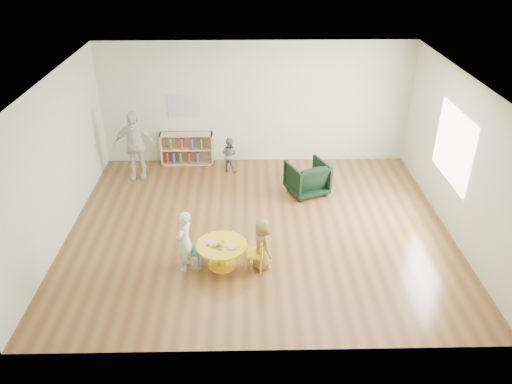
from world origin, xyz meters
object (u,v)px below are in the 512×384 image
child_right (262,244)px  toddler (229,154)px  activity_table (222,251)px  kid_chair_left (190,248)px  adult_caretaker (134,145)px  bookshelf (187,149)px  armchair (307,178)px  child_left (185,241)px  kid_chair_right (257,252)px

child_right → toddler: child_right is taller
activity_table → kid_chair_left: 0.52m
activity_table → adult_caretaker: bearing=121.5°
kid_chair_left → child_right: child_right is taller
kid_chair_left → adult_caretaker: size_ratio=0.38×
kid_chair_left → bookshelf: (-0.46, 3.93, 0.05)m
kid_chair_left → child_right: size_ratio=0.65×
armchair → adult_caretaker: (-3.67, 0.80, 0.42)m
toddler → child_left: bearing=105.4°
adult_caretaker → toddler: bearing=4.6°
bookshelf → child_right: size_ratio=1.32×
bookshelf → adult_caretaker: 1.31m
bookshelf → activity_table: bearing=-76.2°
armchair → adult_caretaker: bearing=-34.3°
activity_table → kid_chair_left: size_ratio=1.42×
armchair → child_right: (-1.01, -2.52, 0.11)m
activity_table → kid_chair_right: (0.58, -0.08, 0.02)m
bookshelf → adult_caretaker: bearing=-145.1°
activity_table → kid_chair_right: 0.59m
child_left → toddler: 3.66m
armchair → child_right: child_right is taller
activity_table → toddler: toddler is taller
adult_caretaker → kid_chair_left: bearing=-68.7°
armchair → child_left: 3.39m
activity_table → armchair: 2.98m
kid_chair_left → child_left: child_left is taller
kid_chair_right → toddler: 3.67m
kid_chair_left → child_left: 0.25m
bookshelf → child_left: child_left is taller
kid_chair_right → child_right: size_ratio=0.64×
kid_chair_left → adult_caretaker: bearing=-144.2°
kid_chair_right → bookshelf: (-1.56, 4.06, 0.06)m
kid_chair_right → child_right: 0.16m
activity_table → child_right: size_ratio=0.92×
activity_table → kid_chair_left: bearing=174.2°
activity_table → kid_chair_right: kid_chair_right is taller
activity_table → toddler: 3.56m
kid_chair_right → adult_caretaker: (-2.58, 3.35, 0.46)m
toddler → armchair: bearing=171.6°
activity_table → toddler: bearing=89.5°
kid_chair_left → toddler: size_ratio=0.73×
bookshelf → armchair: bearing=-29.8°
child_right → toddler: (-0.63, 3.61, -0.05)m
kid_chair_left → adult_caretaker: 3.57m
adult_caretaker → child_left: bearing=-70.4°
child_left → toddler: size_ratio=1.32×
child_left → toddler: bearing=-168.4°
kid_chair_left → kid_chair_right: kid_chair_left is taller
activity_table → kid_chair_right: bearing=-7.6°
adult_caretaker → kid_chair_right: bearing=-55.8°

